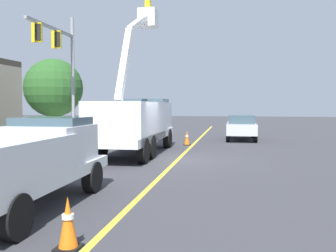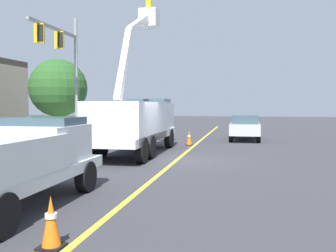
% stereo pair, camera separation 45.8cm
% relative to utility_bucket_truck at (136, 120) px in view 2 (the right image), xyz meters
% --- Properties ---
extents(ground, '(120.00, 120.00, 0.00)m').
position_rel_utility_bucket_truck_xyz_m(ground, '(-1.71, -2.38, -1.63)').
color(ground, '#38383D').
extents(lane_centre_stripe, '(49.99, 1.50, 0.01)m').
position_rel_utility_bucket_truck_xyz_m(lane_centre_stripe, '(-1.71, -2.38, -1.62)').
color(lane_centre_stripe, yellow).
rests_on(lane_centre_stripe, ground).
extents(utility_bucket_truck, '(8.26, 2.77, 7.69)m').
position_rel_utility_bucket_truck_xyz_m(utility_bucket_truck, '(0.00, 0.00, 0.00)').
color(utility_bucket_truck, white).
rests_on(utility_bucket_truck, ground).
extents(service_pickup_truck, '(5.65, 2.31, 2.06)m').
position_rel_utility_bucket_truck_xyz_m(service_pickup_truck, '(-9.92, -0.26, -0.51)').
color(service_pickup_truck, silver).
rests_on(service_pickup_truck, ground).
extents(passing_minivan, '(4.85, 2.05, 1.69)m').
position_rel_utility_bucket_truck_xyz_m(passing_minivan, '(8.32, -4.98, -0.66)').
color(passing_minivan, silver).
rests_on(passing_minivan, ground).
extents(traffic_cone_leading, '(0.40, 0.40, 0.89)m').
position_rel_utility_bucket_truck_xyz_m(traffic_cone_leading, '(-11.89, -2.35, -1.19)').
color(traffic_cone_leading, black).
rests_on(traffic_cone_leading, ground).
extents(traffic_cone_mid_front, '(0.40, 0.40, 0.86)m').
position_rel_utility_bucket_truck_xyz_m(traffic_cone_mid_front, '(4.26, -1.89, -1.20)').
color(traffic_cone_mid_front, black).
rests_on(traffic_cone_mid_front, ground).
extents(traffic_signal_mast, '(5.49, 0.62, 7.79)m').
position_rel_utility_bucket_truck_xyz_m(traffic_signal_mast, '(3.06, 5.37, 3.47)').
color(traffic_signal_mast, gray).
rests_on(traffic_signal_mast, ground).
extents(street_tree_right, '(4.21, 4.21, 5.69)m').
position_rel_utility_bucket_truck_xyz_m(street_tree_right, '(7.61, 8.38, 1.95)').
color(street_tree_right, brown).
rests_on(street_tree_right, ground).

